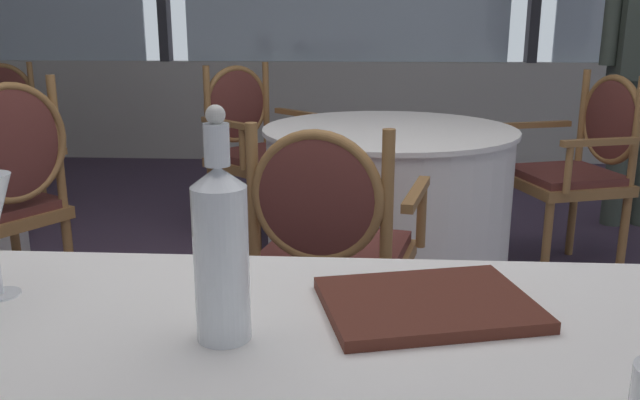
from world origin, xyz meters
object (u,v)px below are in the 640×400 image
object	(u,v)px
menu_book	(427,304)
dining_chair_1_2	(251,139)
dining_chair_0_0	(0,185)
water_bottle	(221,249)
dining_chair_1_0	(329,240)
dining_chair_1_1	(584,158)

from	to	relation	value
menu_book	dining_chair_1_2	distance (m)	2.65
dining_chair_0_0	dining_chair_1_2	world-z (taller)	dining_chair_0_0
water_bottle	dining_chair_1_2	size ratio (longest dim) A/B	0.36
dining_chair_1_2	dining_chair_1_0	bearing A→B (deg)	-29.90
dining_chair_1_1	dining_chair_1_2	world-z (taller)	dining_chair_1_2
dining_chair_0_0	dining_chair_1_0	xyz separation A→B (m)	(1.32, -0.52, -0.02)
dining_chair_1_1	dining_chair_1_2	bearing A→B (deg)	-29.99
menu_book	dining_chair_0_0	size ratio (longest dim) A/B	0.34
water_bottle	dining_chair_0_0	size ratio (longest dim) A/B	0.35
dining_chair_1_0	dining_chair_1_2	distance (m)	1.70
water_bottle	dining_chair_1_2	bearing A→B (deg)	98.40
water_bottle	dining_chair_1_0	world-z (taller)	water_bottle
water_bottle	dining_chair_1_2	world-z (taller)	water_bottle
water_bottle	dining_chair_0_0	bearing A→B (deg)	127.85
dining_chair_1_0	dining_chair_1_1	size ratio (longest dim) A/B	0.96
menu_book	dining_chair_1_0	distance (m)	0.97
menu_book	dining_chair_1_2	size ratio (longest dim) A/B	0.35
dining_chair_1_1	water_bottle	bearing A→B (deg)	43.91
water_bottle	menu_book	size ratio (longest dim) A/B	1.04
dining_chair_1_2	dining_chair_1_1	bearing A→B (deg)	30.01
dining_chair_0_0	dining_chair_1_0	bearing A→B (deg)	-170.22
dining_chair_1_1	dining_chair_1_0	bearing A→B (deg)	29.90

